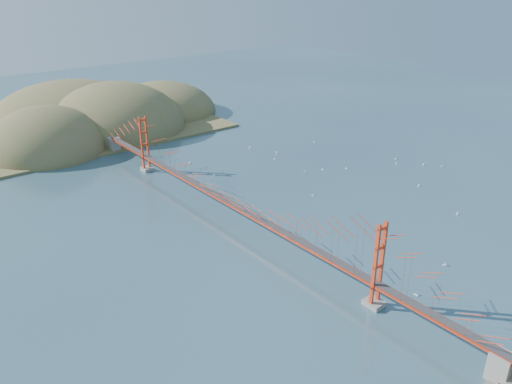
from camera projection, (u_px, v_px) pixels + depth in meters
ground at (232, 221)px, 83.96m from camera, size 320.00×320.00×0.00m
bridge at (230, 182)px, 81.25m from camera, size 2.20×94.40×12.00m
far_headlands at (87, 128)px, 133.88m from camera, size 84.00×58.00×25.00m
sailboat_14 at (346, 168)px, 106.16m from camera, size 0.42×0.52×0.61m
sailboat_6 at (445, 265)px, 71.09m from camera, size 0.66×0.66×0.69m
sailboat_16 at (274, 159)px, 111.17m from camera, size 0.53×0.53×0.58m
sailboat_8 at (276, 153)px, 115.19m from camera, size 0.61×0.58×0.69m
sailboat_7 at (250, 148)px, 118.40m from camera, size 0.60×0.50×0.70m
sailboat_13 at (457, 214)px, 86.01m from camera, size 0.67×0.67×0.72m
sailboat_2 at (419, 186)px, 97.36m from camera, size 0.49×0.42×0.57m
sailboat_5 at (396, 158)px, 111.61m from camera, size 0.51×0.59×0.67m
sailboat_11 at (423, 165)px, 107.91m from camera, size 0.53×0.52×0.60m
sailboat_15 at (314, 142)px, 122.70m from camera, size 0.44×0.51×0.58m
sailboat_1 at (305, 171)px, 104.35m from camera, size 0.52×0.52×0.56m
sailboat_4 at (323, 169)px, 105.46m from camera, size 0.58×0.60×0.68m
sailboat_0 at (313, 195)px, 93.42m from camera, size 0.48×0.51×0.57m
sailboat_9 at (396, 163)px, 108.69m from camera, size 0.71×0.71×0.74m
sailboat_10 at (416, 294)px, 64.58m from camera, size 0.48×0.58×0.68m
sailboat_3 at (190, 163)px, 109.16m from camera, size 0.51×0.42×0.59m
sailboat_extra_0 at (214, 175)px, 102.39m from camera, size 0.59×0.59×0.63m
sailboat_extra_1 at (442, 166)px, 107.17m from camera, size 0.69×0.69×0.72m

